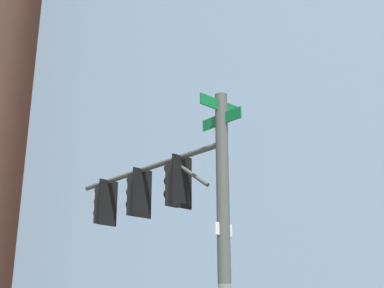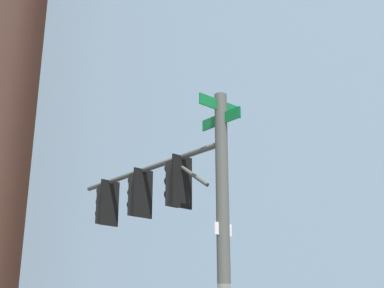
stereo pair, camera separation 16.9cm
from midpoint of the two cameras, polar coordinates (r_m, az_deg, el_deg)
name	(u,v)px [view 2 (the right image)]	position (r m, az deg, el deg)	size (l,w,h in m)	color
signal_pole_assembly	(171,210)	(11.74, -1.85, -7.05)	(3.31, 4.79, 6.36)	#4C514C
building_brick_nearside	(240,97)	(53.25, 5.25, 5.04)	(18.49, 15.35, 46.45)	#845B47
building_glass_tower	(248,49)	(57.53, 6.04, 10.03)	(33.41, 27.46, 58.83)	#7A99B2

